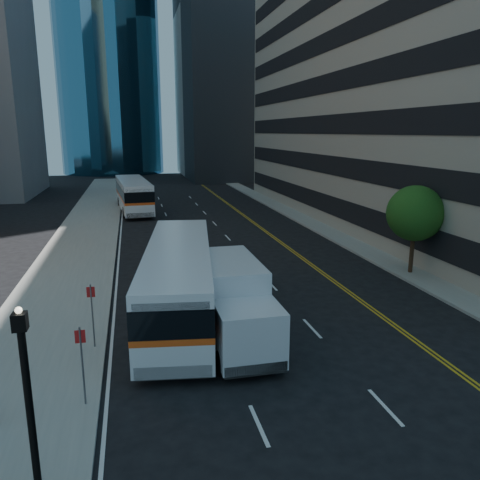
{
  "coord_description": "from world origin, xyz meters",
  "views": [
    {
      "loc": [
        -6.69,
        -15.41,
        8.2
      ],
      "look_at": [
        -1.45,
        7.24,
        2.8
      ],
      "focal_mm": 35.0,
      "sensor_mm": 36.0,
      "label": 1
    }
  ],
  "objects_px": {
    "bus_rear": "(133,194)",
    "street_tree": "(415,213)",
    "bus_front": "(179,278)",
    "box_truck": "(234,302)",
    "lamp_post": "(29,403)"
  },
  "relations": [
    {
      "from": "bus_front",
      "to": "box_truck",
      "type": "height_order",
      "value": "bus_front"
    },
    {
      "from": "street_tree",
      "to": "bus_front",
      "type": "bearing_deg",
      "value": -166.66
    },
    {
      "from": "lamp_post",
      "to": "bus_front",
      "type": "relative_size",
      "value": 0.35
    },
    {
      "from": "street_tree",
      "to": "lamp_post",
      "type": "distance_m",
      "value": 22.82
    },
    {
      "from": "street_tree",
      "to": "box_truck",
      "type": "xyz_separation_m",
      "value": [
        -12.0,
        -6.44,
        -1.98
      ]
    },
    {
      "from": "lamp_post",
      "to": "bus_front",
      "type": "distance_m",
      "value": 11.53
    },
    {
      "from": "street_tree",
      "to": "bus_front",
      "type": "height_order",
      "value": "street_tree"
    },
    {
      "from": "street_tree",
      "to": "box_truck",
      "type": "relative_size",
      "value": 0.78
    },
    {
      "from": "bus_rear",
      "to": "street_tree",
      "type": "bearing_deg",
      "value": -64.75
    },
    {
      "from": "bus_rear",
      "to": "box_truck",
      "type": "bearing_deg",
      "value": -88.74
    },
    {
      "from": "street_tree",
      "to": "box_truck",
      "type": "distance_m",
      "value": 13.76
    },
    {
      "from": "street_tree",
      "to": "box_truck",
      "type": "bearing_deg",
      "value": -151.78
    },
    {
      "from": "street_tree",
      "to": "box_truck",
      "type": "height_order",
      "value": "street_tree"
    },
    {
      "from": "bus_rear",
      "to": "box_truck",
      "type": "distance_m",
      "value": 33.48
    },
    {
      "from": "lamp_post",
      "to": "box_truck",
      "type": "xyz_separation_m",
      "value": [
        6.0,
        7.56,
        -1.06
      ]
    }
  ]
}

